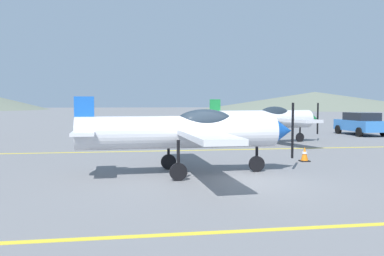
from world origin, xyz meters
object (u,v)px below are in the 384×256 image
(car_sedan, at_px, (360,123))
(traffic_cone_front, at_px, (305,154))
(airplane_near, at_px, (187,131))
(airplane_mid, at_px, (266,119))

(car_sedan, relative_size, traffic_cone_front, 7.30)
(airplane_near, relative_size, traffic_cone_front, 14.09)
(traffic_cone_front, bearing_deg, airplane_mid, 82.92)
(car_sedan, bearing_deg, traffic_cone_front, -129.09)
(airplane_near, xyz_separation_m, traffic_cone_front, (4.96, 2.12, -1.12))
(airplane_near, bearing_deg, traffic_cone_front, 23.17)
(airplane_near, bearing_deg, car_sedan, 43.71)
(airplane_near, relative_size, airplane_mid, 1.00)
(airplane_near, relative_size, car_sedan, 1.93)
(car_sedan, height_order, traffic_cone_front, car_sedan)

